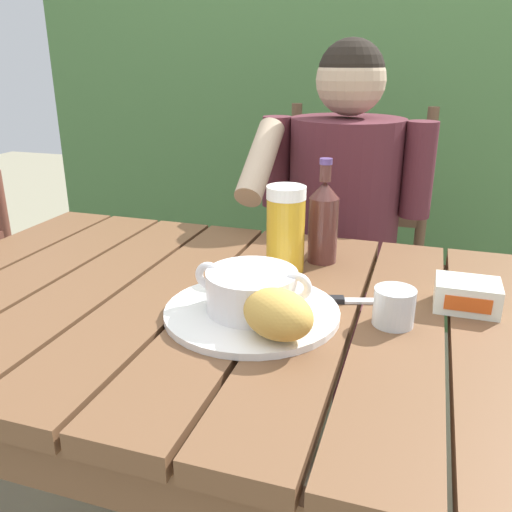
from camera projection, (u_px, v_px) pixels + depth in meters
name	position (u px, v px, depth m)	size (l,w,h in m)	color
dining_table	(236.00, 346.00, 1.01)	(1.32, 0.83, 0.75)	brown
hedge_backdrop	(340.00, 94.00, 2.55)	(2.96, 0.86, 2.16)	#47703D
chair_near_diner	(347.00, 272.00, 1.81)	(0.48, 0.44, 1.02)	brown
person_eating	(339.00, 223.00, 1.55)	(0.48, 0.47, 1.22)	#53232C
serving_plate	(252.00, 312.00, 0.92)	(0.30, 0.30, 0.01)	white
soup_bowl	(252.00, 289.00, 0.90)	(0.21, 0.16, 0.08)	white
bread_roll	(278.00, 314.00, 0.81)	(0.15, 0.13, 0.08)	gold
beer_glass	(286.00, 229.00, 1.08)	(0.08, 0.08, 0.18)	gold
beer_bottle	(323.00, 220.00, 1.13)	(0.06, 0.06, 0.22)	#522A26
water_glass_small	(394.00, 307.00, 0.88)	(0.07, 0.07, 0.06)	silver
butter_tub	(467.00, 295.00, 0.93)	(0.11, 0.08, 0.05)	white
table_knife	(343.00, 300.00, 0.96)	(0.14, 0.06, 0.01)	silver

